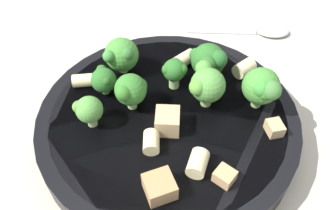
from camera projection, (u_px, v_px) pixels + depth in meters
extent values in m
plane|color=#BCB29E|center=(168.00, 132.00, 0.38)|extent=(2.00, 2.00, 0.00)
cylinder|color=black|center=(168.00, 122.00, 0.36)|extent=(0.28, 0.28, 0.03)
cylinder|color=beige|center=(168.00, 113.00, 0.35)|extent=(0.25, 0.25, 0.01)
torus|color=black|center=(168.00, 113.00, 0.35)|extent=(0.27, 0.27, 0.00)
cylinder|color=#9EC175|center=(174.00, 81.00, 0.37)|extent=(0.01, 0.01, 0.02)
sphere|color=#2D6B28|center=(174.00, 70.00, 0.36)|extent=(0.03, 0.03, 0.03)
sphere|color=#2C6824|center=(168.00, 70.00, 0.36)|extent=(0.01, 0.01, 0.01)
sphere|color=#2F6928|center=(175.00, 63.00, 0.36)|extent=(0.01, 0.01, 0.01)
sphere|color=#2E6824|center=(182.00, 69.00, 0.36)|extent=(0.01, 0.01, 0.01)
cylinder|color=#9EC175|center=(207.00, 72.00, 0.39)|extent=(0.01, 0.01, 0.01)
sphere|color=#2D6B28|center=(208.00, 60.00, 0.38)|extent=(0.04, 0.04, 0.04)
sphere|color=#2E6428|center=(208.00, 64.00, 0.36)|extent=(0.02, 0.02, 0.02)
sphere|color=#29662A|center=(218.00, 59.00, 0.36)|extent=(0.02, 0.02, 0.02)
sphere|color=#2D6829|center=(196.00, 55.00, 0.38)|extent=(0.02, 0.02, 0.02)
cylinder|color=#9EC175|center=(92.00, 120.00, 0.33)|extent=(0.01, 0.01, 0.01)
sphere|color=#569942|center=(89.00, 109.00, 0.32)|extent=(0.03, 0.03, 0.03)
sphere|color=#558D38|center=(79.00, 107.00, 0.32)|extent=(0.01, 0.01, 0.01)
sphere|color=#5A943B|center=(88.00, 103.00, 0.33)|extent=(0.01, 0.01, 0.01)
cylinder|color=#84AD60|center=(257.00, 100.00, 0.35)|extent=(0.01, 0.01, 0.02)
sphere|color=#478E38|center=(261.00, 86.00, 0.34)|extent=(0.04, 0.04, 0.04)
sphere|color=#489330|center=(265.00, 92.00, 0.32)|extent=(0.02, 0.02, 0.02)
sphere|color=#457D3A|center=(271.00, 90.00, 0.32)|extent=(0.02, 0.02, 0.02)
sphere|color=#3E9238|center=(262.00, 88.00, 0.32)|extent=(0.02, 0.02, 0.02)
cylinder|color=#93B766|center=(105.00, 89.00, 0.37)|extent=(0.01, 0.01, 0.01)
sphere|color=#2D6B28|center=(104.00, 80.00, 0.36)|extent=(0.03, 0.03, 0.03)
sphere|color=#2F5B23|center=(106.00, 81.00, 0.35)|extent=(0.01, 0.01, 0.01)
sphere|color=#2A6124|center=(102.00, 70.00, 0.36)|extent=(0.01, 0.01, 0.01)
cylinder|color=#9EC175|center=(132.00, 102.00, 0.35)|extent=(0.01, 0.01, 0.01)
sphere|color=#387A2D|center=(131.00, 90.00, 0.34)|extent=(0.03, 0.03, 0.03)
sphere|color=#316C30|center=(139.00, 86.00, 0.34)|extent=(0.02, 0.02, 0.02)
sphere|color=#327529|center=(125.00, 96.00, 0.33)|extent=(0.01, 0.01, 0.01)
sphere|color=#367628|center=(124.00, 93.00, 0.32)|extent=(0.02, 0.02, 0.02)
cylinder|color=#84AD60|center=(206.00, 99.00, 0.35)|extent=(0.01, 0.01, 0.02)
sphere|color=#569942|center=(208.00, 85.00, 0.34)|extent=(0.04, 0.04, 0.04)
sphere|color=#599D3A|center=(198.00, 87.00, 0.33)|extent=(0.02, 0.02, 0.02)
sphere|color=#4F8944|center=(201.00, 89.00, 0.33)|extent=(0.02, 0.02, 0.02)
sphere|color=#55993E|center=(207.00, 71.00, 0.34)|extent=(0.02, 0.02, 0.02)
cylinder|color=#93B766|center=(122.00, 68.00, 0.39)|extent=(0.01, 0.01, 0.01)
sphere|color=#478E38|center=(120.00, 55.00, 0.38)|extent=(0.04, 0.04, 0.04)
sphere|color=#3C7C35|center=(129.00, 53.00, 0.37)|extent=(0.02, 0.02, 0.02)
sphere|color=#40893A|center=(109.00, 56.00, 0.36)|extent=(0.01, 0.01, 0.01)
cylinder|color=beige|center=(151.00, 142.00, 0.31)|extent=(0.03, 0.03, 0.02)
cylinder|color=beige|center=(244.00, 68.00, 0.39)|extent=(0.02, 0.02, 0.02)
cylinder|color=beige|center=(184.00, 60.00, 0.40)|extent=(0.03, 0.02, 0.02)
cylinder|color=beige|center=(83.00, 80.00, 0.37)|extent=(0.03, 0.02, 0.01)
cylinder|color=beige|center=(198.00, 163.00, 0.30)|extent=(0.03, 0.03, 0.02)
cube|color=tan|center=(274.00, 128.00, 0.33)|extent=(0.02, 0.02, 0.01)
cube|color=tan|center=(225.00, 176.00, 0.29)|extent=(0.02, 0.02, 0.01)
cube|color=tan|center=(160.00, 187.00, 0.28)|extent=(0.03, 0.03, 0.02)
cube|color=tan|center=(168.00, 121.00, 0.33)|extent=(0.04, 0.04, 0.02)
cube|color=silver|center=(221.00, 31.00, 0.51)|extent=(0.09, 0.08, 0.01)
ellipsoid|color=silver|center=(273.00, 31.00, 0.51)|extent=(0.06, 0.06, 0.01)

